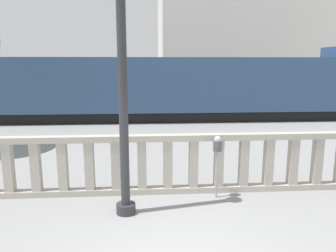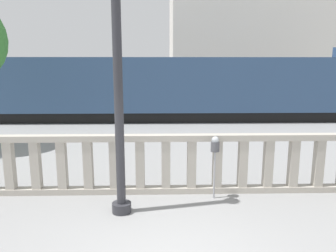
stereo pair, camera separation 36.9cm
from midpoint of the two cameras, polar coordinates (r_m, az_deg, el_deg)
balustrade at (r=7.58m, az=-1.43°, el=-6.67°), size 13.04×0.24×1.39m
lamppost at (r=6.26m, az=-9.75°, el=12.37°), size 0.39×0.39×6.28m
parking_meter at (r=7.25m, az=7.15°, el=-3.78°), size 0.19×0.19×1.42m
train_near at (r=17.71m, az=4.20°, el=6.81°), size 21.53×3.12×3.86m
building_block at (r=32.02m, az=11.53°, el=19.10°), size 13.96×9.00×15.33m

